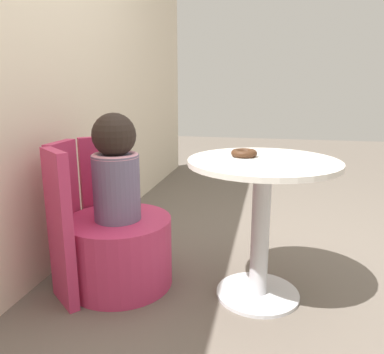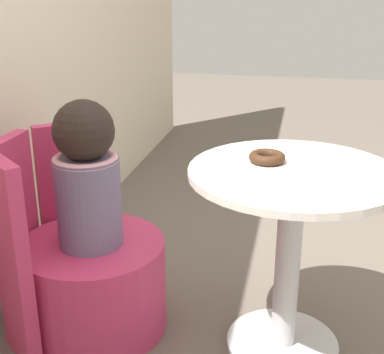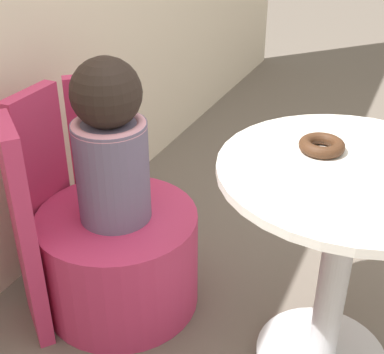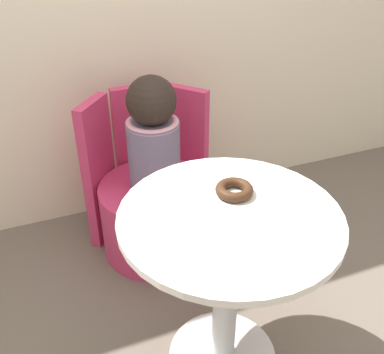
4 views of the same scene
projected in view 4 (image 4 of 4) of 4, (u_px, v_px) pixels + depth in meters
name	position (u px, v px, depth m)	size (l,w,h in m)	color
ground_plane	(204.00, 351.00, 1.78)	(12.00, 12.00, 0.00)	#665B51
round_table	(228.00, 262.00, 1.49)	(0.70, 0.70, 0.70)	silver
tub_chair	(157.00, 217.00, 2.22)	(0.55, 0.55, 0.36)	#C63360
booth_backrest	(142.00, 161.00, 2.29)	(0.64, 0.24, 0.75)	#C63360
child_figure	(153.00, 136.00, 1.98)	(0.24, 0.24, 0.54)	slate
donut	(234.00, 190.00, 1.47)	(0.13, 0.13, 0.03)	#3D2314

